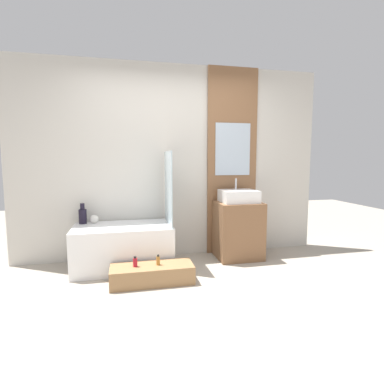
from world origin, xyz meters
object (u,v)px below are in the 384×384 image
bathtub (124,246)px  sink (239,196)px  wooden_step_bench (152,274)px  bottle_soap_secondary (158,260)px  bottle_soap_primary (135,262)px  vase_tall_dark (83,215)px  vase_round_light (94,219)px

bathtub → sink: sink is taller
wooden_step_bench → sink: 1.55m
wooden_step_bench → bottle_soap_secondary: 0.16m
bottle_soap_primary → bathtub: bearing=102.9°
wooden_step_bench → vase_tall_dark: 1.24m
vase_tall_dark → bottle_soap_secondary: bearing=-41.8°
vase_tall_dark → bottle_soap_secondary: size_ratio=2.29×
vase_round_light → bottle_soap_secondary: 1.11m
sink → bottle_soap_primary: size_ratio=4.21×
vase_round_light → bottle_soap_secondary: vase_round_light is taller
sink → bottle_soap_secondary: bearing=-152.6°
wooden_step_bench → vase_tall_dark: size_ratio=3.47×
vase_round_light → bottle_soap_primary: 0.97m
wooden_step_bench → vase_tall_dark: bearing=135.9°
wooden_step_bench → vase_round_light: vase_round_light is taller
sink → vase_tall_dark: sink is taller
vase_tall_dark → bottle_soap_primary: vase_tall_dark is taller
bathtub → vase_round_light: 0.53m
wooden_step_bench → bottle_soap_primary: (-0.18, 0.00, 0.15)m
wooden_step_bench → bathtub: bearing=119.3°
bottle_soap_primary → bottle_soap_secondary: size_ratio=1.00×
wooden_step_bench → bottle_soap_primary: size_ratio=7.96×
bathtub → wooden_step_bench: size_ratio=1.33×
bottle_soap_primary → sink: bearing=23.2°
bottle_soap_primary → bottle_soap_secondary: 0.25m
bottle_soap_secondary → bottle_soap_primary: bearing=-180.0°
wooden_step_bench → vase_round_light: size_ratio=8.34×
bathtub → wooden_step_bench: bearing=-60.7°
sink → bottle_soap_secondary: size_ratio=4.21×
bathtub → vase_tall_dark: size_ratio=4.61×
bathtub → bottle_soap_primary: size_ratio=10.56×
vase_tall_dark → sink: bearing=-4.9°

